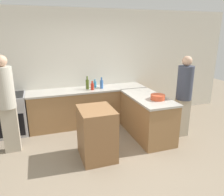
# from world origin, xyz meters

# --- Properties ---
(ground_plane) EXTENTS (14.00, 14.00, 0.00)m
(ground_plane) POSITION_xyz_m (0.00, 0.00, 0.00)
(ground_plane) COLOR gray
(wall_back) EXTENTS (8.00, 0.06, 2.70)m
(wall_back) POSITION_xyz_m (0.00, 2.15, 1.35)
(wall_back) COLOR silver
(wall_back) RESTS_ON ground_plane
(counter_back) EXTENTS (2.78, 0.64, 0.88)m
(counter_back) POSITION_xyz_m (0.00, 1.82, 0.44)
(counter_back) COLOR olive
(counter_back) RESTS_ON ground_plane
(counter_peninsula) EXTENTS (0.69, 1.46, 0.88)m
(counter_peninsula) POSITION_xyz_m (1.04, 0.80, 0.44)
(counter_peninsula) COLOR olive
(counter_peninsula) RESTS_ON ground_plane
(range_oven) EXTENTS (0.67, 0.62, 0.89)m
(range_oven) POSITION_xyz_m (-1.73, 1.81, 0.44)
(range_oven) COLOR #ADADB2
(range_oven) RESTS_ON ground_plane
(island_table) EXTENTS (0.58, 0.71, 0.92)m
(island_table) POSITION_xyz_m (-0.20, 0.30, 0.46)
(island_table) COLOR brown
(island_table) RESTS_ON ground_plane
(mixing_bowl) EXTENTS (0.28, 0.28, 0.10)m
(mixing_bowl) POSITION_xyz_m (1.12, 0.54, 0.93)
(mixing_bowl) COLOR #DB512D
(mixing_bowl) RESTS_ON counter_peninsula
(olive_oil_bottle) EXTENTS (0.07, 0.07, 0.30)m
(olive_oil_bottle) POSITION_xyz_m (-0.01, 1.81, 1.00)
(olive_oil_bottle) COLOR #475B1E
(olive_oil_bottle) RESTS_ON counter_back
(vinegar_bottle_clear) EXTENTS (0.07, 0.07, 0.20)m
(vinegar_bottle_clear) POSITION_xyz_m (0.35, 1.84, 0.96)
(vinegar_bottle_clear) COLOR silver
(vinegar_bottle_clear) RESTS_ON counter_back
(water_bottle_blue) EXTENTS (0.08, 0.08, 0.27)m
(water_bottle_blue) POSITION_xyz_m (0.32, 1.75, 0.99)
(water_bottle_blue) COLOR #386BB7
(water_bottle_blue) RESTS_ON counter_back
(dish_soap_bottle) EXTENTS (0.07, 0.07, 0.19)m
(dish_soap_bottle) POSITION_xyz_m (0.20, 1.92, 0.96)
(dish_soap_bottle) COLOR #338CBF
(dish_soap_bottle) RESTS_ON counter_back
(hot_sauce_bottle) EXTENTS (0.08, 0.08, 0.21)m
(hot_sauce_bottle) POSITION_xyz_m (0.08, 1.70, 0.96)
(hot_sauce_bottle) COLOR red
(hot_sauce_bottle) RESTS_ON counter_back
(person_by_range) EXTENTS (0.31, 0.31, 1.80)m
(person_by_range) POSITION_xyz_m (-1.65, 1.02, 0.99)
(person_by_range) COLOR #ADA38E
(person_by_range) RESTS_ON ground_plane
(person_at_peninsula) EXTENTS (0.32, 0.32, 1.72)m
(person_at_peninsula) POSITION_xyz_m (1.75, 0.55, 0.94)
(person_at_peninsula) COLOR #ADA38E
(person_at_peninsula) RESTS_ON ground_plane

